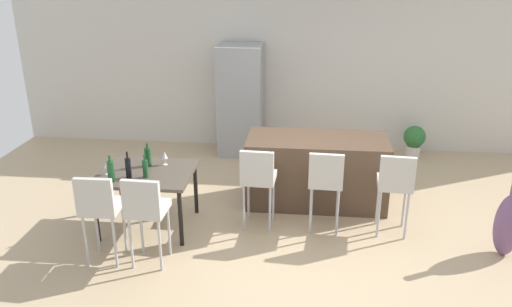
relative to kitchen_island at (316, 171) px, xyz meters
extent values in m
plane|color=tan|center=(-0.24, -0.65, -0.46)|extent=(10.00, 10.00, 0.00)
cube|color=beige|center=(-0.24, 2.25, 0.99)|extent=(10.00, 0.12, 2.90)
cube|color=#4C3828|center=(0.00, 0.00, 0.00)|extent=(1.86, 0.83, 0.92)
cube|color=beige|center=(-0.71, -0.74, 0.19)|extent=(0.42, 0.42, 0.08)
cube|color=beige|center=(-0.72, -0.91, 0.41)|extent=(0.40, 0.08, 0.36)
cylinder|color=#B2B2B7|center=(-0.86, -0.57, -0.16)|extent=(0.03, 0.03, 0.61)
cylinder|color=#B2B2B7|center=(-0.54, -0.59, -0.16)|extent=(0.03, 0.03, 0.61)
cylinder|color=#B2B2B7|center=(-0.88, -0.89, -0.16)|extent=(0.03, 0.03, 0.61)
cylinder|color=#B2B2B7|center=(-0.56, -0.91, -0.16)|extent=(0.03, 0.03, 0.61)
cube|color=beige|center=(0.10, -0.74, 0.19)|extent=(0.42, 0.42, 0.08)
cube|color=beige|center=(0.09, -0.91, 0.41)|extent=(0.40, 0.08, 0.36)
cylinder|color=#B2B2B7|center=(-0.05, -0.57, -0.16)|extent=(0.03, 0.03, 0.61)
cylinder|color=#B2B2B7|center=(0.27, -0.58, -0.16)|extent=(0.03, 0.03, 0.61)
cylinder|color=#B2B2B7|center=(-0.07, -0.89, -0.16)|extent=(0.03, 0.03, 0.61)
cylinder|color=#B2B2B7|center=(0.25, -0.90, -0.16)|extent=(0.03, 0.03, 0.61)
cube|color=beige|center=(0.91, -0.74, 0.19)|extent=(0.43, 0.43, 0.08)
cube|color=beige|center=(0.90, -0.91, 0.41)|extent=(0.40, 0.09, 0.36)
cylinder|color=#B2B2B7|center=(0.76, -0.57, -0.16)|extent=(0.03, 0.03, 0.61)
cylinder|color=#B2B2B7|center=(1.08, -0.59, -0.16)|extent=(0.03, 0.03, 0.61)
cylinder|color=#B2B2B7|center=(0.74, -0.88, -0.16)|extent=(0.03, 0.03, 0.61)
cylinder|color=#B2B2B7|center=(1.06, -0.91, -0.16)|extent=(0.03, 0.03, 0.61)
cube|color=#4C4238|center=(-2.06, -0.90, 0.26)|extent=(1.13, 0.94, 0.04)
cylinder|color=black|center=(-2.56, -0.49, -0.11)|extent=(0.05, 0.05, 0.70)
cylinder|color=black|center=(-1.56, -0.49, -0.11)|extent=(0.05, 0.05, 0.70)
cylinder|color=black|center=(-2.56, -1.31, -0.11)|extent=(0.05, 0.05, 0.70)
cylinder|color=black|center=(-1.56, -1.31, -0.11)|extent=(0.05, 0.05, 0.70)
cube|color=beige|center=(-2.31, -1.67, 0.19)|extent=(0.41, 0.41, 0.08)
cube|color=beige|center=(-2.31, -1.84, 0.41)|extent=(0.40, 0.07, 0.36)
cylinder|color=#B2B2B7|center=(-2.48, -1.52, -0.16)|extent=(0.03, 0.03, 0.61)
cylinder|color=#B2B2B7|center=(-2.16, -1.51, -0.16)|extent=(0.03, 0.03, 0.61)
cylinder|color=#B2B2B7|center=(-2.47, -1.84, -0.16)|extent=(0.03, 0.03, 0.61)
cylinder|color=#B2B2B7|center=(-2.15, -1.83, -0.16)|extent=(0.03, 0.03, 0.61)
cube|color=beige|center=(-1.81, -1.67, 0.19)|extent=(0.42, 0.42, 0.08)
cube|color=beige|center=(-1.81, -1.84, 0.41)|extent=(0.40, 0.08, 0.36)
cylinder|color=#B2B2B7|center=(-1.96, -1.51, -0.16)|extent=(0.03, 0.03, 0.61)
cylinder|color=#B2B2B7|center=(-1.64, -1.52, -0.16)|extent=(0.03, 0.03, 0.61)
cylinder|color=#B2B2B7|center=(-1.97, -1.83, -0.16)|extent=(0.03, 0.03, 0.61)
cylinder|color=#B2B2B7|center=(-1.65, -1.84, -0.16)|extent=(0.03, 0.03, 0.61)
cylinder|color=black|center=(-2.20, -1.10, 0.40)|extent=(0.07, 0.07, 0.24)
cylinder|color=black|center=(-2.20, -1.10, 0.56)|extent=(0.02, 0.02, 0.08)
cylinder|color=#194723|center=(-2.01, -1.07, 0.39)|extent=(0.06, 0.06, 0.21)
cylinder|color=#194723|center=(-2.01, -1.07, 0.53)|extent=(0.02, 0.02, 0.07)
cylinder|color=#194723|center=(-2.37, -1.20, 0.40)|extent=(0.08, 0.08, 0.24)
cylinder|color=#194723|center=(-2.37, -1.20, 0.55)|extent=(0.03, 0.03, 0.08)
cylinder|color=#194723|center=(-2.08, -0.72, 0.40)|extent=(0.08, 0.08, 0.23)
cylinder|color=#194723|center=(-2.08, -0.72, 0.55)|extent=(0.03, 0.03, 0.07)
cylinder|color=silver|center=(-2.49, -1.03, 0.28)|extent=(0.06, 0.06, 0.00)
cylinder|color=silver|center=(-2.49, -1.03, 0.32)|extent=(0.01, 0.01, 0.08)
cone|color=silver|center=(-2.49, -1.03, 0.41)|extent=(0.07, 0.07, 0.09)
cylinder|color=silver|center=(-1.89, -0.66, 0.28)|extent=(0.06, 0.06, 0.00)
cylinder|color=silver|center=(-1.89, -0.66, 0.32)|extent=(0.01, 0.01, 0.08)
cone|color=silver|center=(-1.89, -0.66, 0.41)|extent=(0.07, 0.07, 0.09)
cube|color=#939699|center=(-1.26, 1.81, 0.46)|extent=(0.72, 0.68, 1.84)
ellipsoid|color=#704C75|center=(2.11, -1.14, -0.09)|extent=(0.29, 0.29, 0.74)
cylinder|color=beige|center=(1.64, 1.80, -0.35)|extent=(0.24, 0.24, 0.22)
sphere|color=#2D6B33|center=(1.64, 1.80, -0.08)|extent=(0.36, 0.36, 0.36)
camera|label=1|loc=(-0.17, -6.37, 2.69)|focal=35.71mm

